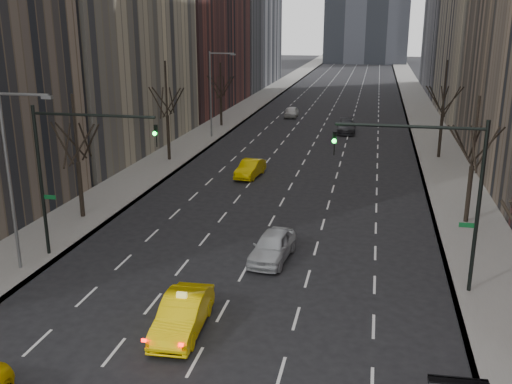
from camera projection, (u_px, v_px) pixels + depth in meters
The scene contains 16 objects.
sidewalk_left at pixel (251, 105), 85.48m from camera, with size 4.50×320.00×0.15m, color slate.
sidewalk_right at pixel (420, 110), 80.67m from camera, with size 4.50×320.00×0.15m, color slate.
tree_lw_b at pixel (78, 162), 35.66m from camera, with size 3.36×3.50×7.82m.
tree_lw_c at pixel (167, 117), 50.56m from camera, with size 3.36×3.50×8.74m.
tree_lw_d at pixel (221, 97), 67.56m from camera, with size 3.36×3.50×7.36m.
tree_rw_b at pixel (472, 166), 34.69m from camera, with size 3.36×3.50×7.82m.
tree_rw_c at pixel (442, 115), 51.46m from camera, with size 3.36×3.50×8.74m.
traffic_mast_left at pixel (68, 159), 28.95m from camera, with size 6.69×0.39×8.00m.
traffic_mast_right at pixel (442, 178), 25.37m from camera, with size 6.69×0.39×8.00m.
streetlight_near at pixel (14, 164), 27.38m from camera, with size 2.83×0.22×9.00m.
streetlight_far at pixel (214, 86), 60.18m from camera, with size 2.83×0.22×9.00m.
taxi_sedan at pixel (183, 314), 23.15m from camera, with size 1.62×4.63×1.53m, color yellow.
silver_sedan_ahead at pixel (272, 246), 30.15m from camera, with size 1.80×4.46×1.52m, color #B0B4B9.
far_taxi at pixel (250, 168), 46.27m from camera, with size 1.46×4.19×1.38m, color #DFBB04.
far_suv_grey at pixel (346, 126), 64.47m from camera, with size 2.01×4.93×1.43m, color #2C2C31.
far_car_white at pixel (292, 112), 74.93m from camera, with size 1.58×3.92×1.34m, color silver.
Camera 1 is at (6.03, -13.65, 12.21)m, focal length 40.00 mm.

